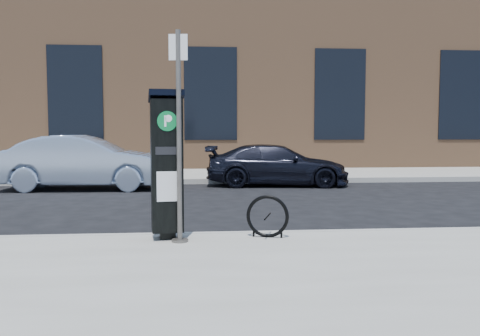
{
  "coord_description": "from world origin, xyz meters",
  "views": [
    {
      "loc": [
        -0.55,
        -7.39,
        1.67
      ],
      "look_at": [
        0.13,
        0.5,
        1.06
      ],
      "focal_mm": 38.0,
      "sensor_mm": 36.0,
      "label": 1
    }
  ],
  "objects": [
    {
      "name": "ground",
      "position": [
        0.0,
        0.0,
        0.0
      ],
      "size": [
        120.0,
        120.0,
        0.0
      ],
      "primitive_type": "plane",
      "color": "black",
      "rests_on": "ground"
    },
    {
      "name": "curb_far",
      "position": [
        0.0,
        8.02,
        0.07
      ],
      "size": [
        60.0,
        0.12,
        0.16
      ],
      "primitive_type": "cube",
      "color": "#9E9B93",
      "rests_on": "ground"
    },
    {
      "name": "building",
      "position": [
        -0.0,
        17.0,
        4.15
      ],
      "size": [
        28.0,
        10.05,
        8.25
      ],
      "color": "#8F6341",
      "rests_on": "ground"
    },
    {
      "name": "bike_rack",
      "position": [
        0.44,
        -0.4,
        0.44
      ],
      "size": [
        0.59,
        0.22,
        0.6
      ],
      "rotation": [
        0.0,
        0.0,
        -0.29
      ],
      "color": "black",
      "rests_on": "sidewalk_near"
    },
    {
      "name": "parking_kiosk",
      "position": [
        -0.96,
        -0.35,
        1.2
      ],
      "size": [
        0.52,
        0.47,
        2.05
      ],
      "rotation": [
        0.0,
        0.0,
        0.12
      ],
      "color": "black",
      "rests_on": "sidewalk_near"
    },
    {
      "name": "car_silver",
      "position": [
        -3.63,
        6.91,
        0.75
      ],
      "size": [
        4.6,
        1.71,
        1.5
      ],
      "primitive_type": "imported",
      "rotation": [
        0.0,
        0.0,
        1.54
      ],
      "color": "#9AABC4",
      "rests_on": "ground"
    },
    {
      "name": "car_dark",
      "position": [
        1.82,
        7.4,
        0.61
      ],
      "size": [
        4.33,
        2.12,
        1.21
      ],
      "primitive_type": "imported",
      "rotation": [
        0.0,
        0.0,
        1.47
      ],
      "color": "black",
      "rests_on": "ground"
    },
    {
      "name": "curb_near",
      "position": [
        0.0,
        -0.02,
        0.07
      ],
      "size": [
        60.0,
        0.12,
        0.16
      ],
      "primitive_type": "cube",
      "color": "#9E9B93",
      "rests_on": "ground"
    },
    {
      "name": "sidewalk_far",
      "position": [
        0.0,
        14.0,
        0.07
      ],
      "size": [
        60.0,
        12.0,
        0.15
      ],
      "primitive_type": "cube",
      "color": "gray",
      "rests_on": "ground"
    },
    {
      "name": "sign_pole",
      "position": [
        -0.78,
        -0.58,
        1.55
      ],
      "size": [
        0.25,
        0.23,
        2.82
      ],
      "rotation": [
        0.0,
        0.0,
        -0.13
      ],
      "color": "#4C4743",
      "rests_on": "sidewalk_near"
    }
  ]
}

